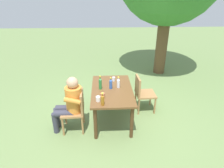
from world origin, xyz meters
TOP-DOWN VIEW (x-y plane):
  - ground_plane at (0.00, 0.00)m, footprint 24.00×24.00m
  - dining_table at (0.00, 0.00)m, footprint 1.43×0.85m
  - chair_near_right at (0.32, -0.73)m, footprint 0.46×0.46m
  - chair_far_left at (-0.32, 0.73)m, footprint 0.46×0.46m
  - person_in_white_shirt at (0.32, -0.84)m, footprint 0.47×0.62m
  - bottle_blue at (-0.03, -0.02)m, footprint 0.06×0.06m
  - bottle_green at (-0.02, -0.24)m, footprint 0.06×0.06m
  - bottle_amber at (0.61, -0.20)m, footprint 0.06×0.06m
  - bottle_clear at (-0.07, 0.14)m, footprint 0.06×0.06m
  - cup_white at (0.47, -0.28)m, footprint 0.08×0.08m
  - cup_glass at (-0.41, 0.06)m, footprint 0.07×0.07m
  - cup_terracotta at (0.33, -0.20)m, footprint 0.08×0.08m
  - backpack_by_near_side at (-1.07, 0.15)m, footprint 0.29×0.25m

SIDE VIEW (x-z plane):
  - ground_plane at x=0.00m, z-range 0.00..0.00m
  - backpack_by_near_side at x=-1.07m, z-range -0.01..0.40m
  - chair_near_right at x=0.32m, z-range 0.05..0.92m
  - chair_far_left at x=-0.32m, z-range 0.05..0.92m
  - dining_table at x=0.00m, z-range 0.27..1.02m
  - person_in_white_shirt at x=0.32m, z-range 0.07..1.25m
  - cup_terracotta at x=0.33m, z-range 0.75..0.84m
  - cup_glass at x=-0.41m, z-range 0.75..0.84m
  - cup_white at x=0.47m, z-range 0.75..0.85m
  - bottle_clear at x=-0.07m, z-range 0.73..0.98m
  - bottle_amber at x=0.61m, z-range 0.73..0.98m
  - bottle_blue at x=-0.03m, z-range 0.73..0.98m
  - bottle_green at x=-0.02m, z-range 0.73..1.03m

